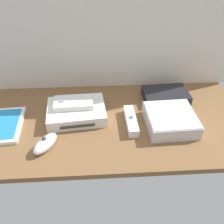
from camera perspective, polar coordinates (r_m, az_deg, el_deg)
ground_plane at (r=89.49cm, az=0.00°, el=-2.51°), size 100.00×48.00×2.00cm
back_wall at (r=95.69cm, az=-0.95°, el=22.87°), size 110.00×1.20×64.00cm
game_console at (r=90.27cm, az=-8.39°, el=0.05°), size 22.42×17.98×4.40cm
mini_computer at (r=87.58cm, az=13.65°, el=-1.77°), size 17.61×17.61×5.30cm
game_case at (r=94.11cm, az=-24.56°, el=-2.91°), size 14.75×19.81×1.56cm
network_router at (r=101.38cm, az=12.55°, el=3.91°), size 18.66×13.12×3.40cm
remote_wand at (r=86.69cm, az=4.51°, el=-2.06°), size 3.99×14.89×3.40cm
remote_nunchuk at (r=80.31cm, az=-15.51°, el=-7.18°), size 9.03×10.81×5.10cm
remote_classic_pad at (r=89.55cm, az=-9.08°, el=2.20°), size 14.71×8.57×2.40cm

